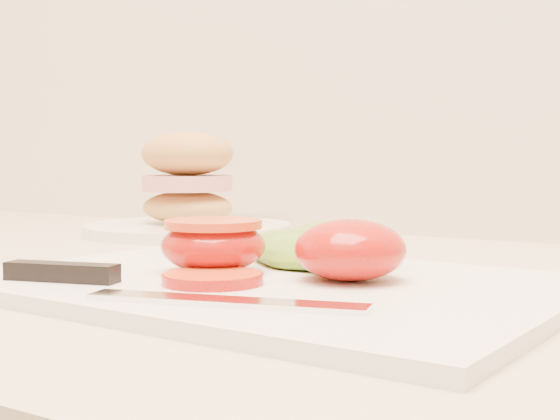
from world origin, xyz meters
The scene contains 7 objects.
cutting_board centered at (-0.52, 1.60, 0.94)m, with size 0.38×0.28×0.01m, color white.
tomato_half_dome centered at (-0.47, 1.62, 0.96)m, with size 0.07×0.07×0.04m, color #B02310.
tomato_half_cut centered at (-0.57, 1.60, 0.96)m, with size 0.07×0.07×0.04m.
tomato_slice_0 centered at (-0.54, 1.56, 0.94)m, with size 0.06×0.06×0.01m, color #D95222.
lettuce_leaf_0 centered at (-0.53, 1.68, 0.95)m, with size 0.14×0.09×0.03m, color #64A02A.
knife centered at (-0.57, 1.51, 0.94)m, with size 0.26×0.06×0.01m.
sandwich_plate centered at (-0.82, 1.88, 0.97)m, with size 0.24×0.24×0.12m.
Camera 1 is at (-0.24, 1.17, 1.02)m, focal length 50.00 mm.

